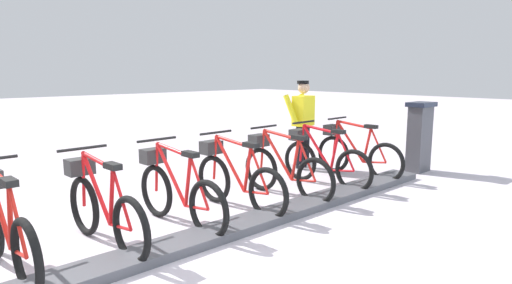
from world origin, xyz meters
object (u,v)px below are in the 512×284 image
(bike_docked_0, at_px, (355,152))
(bike_docked_5, at_px, (102,207))
(bike_docked_6, at_px, (4,228))
(worker_near_rack, at_px, (303,121))
(bike_docked_2, at_px, (283,168))
(bike_docked_1, at_px, (322,159))
(payment_kiosk, at_px, (419,136))
(bike_docked_3, at_px, (235,178))
(bike_docked_4, at_px, (177,191))

(bike_docked_0, distance_m, bike_docked_5, 4.55)
(bike_docked_6, xyz_separation_m, worker_near_rack, (1.06, -5.27, 0.48))
(bike_docked_2, height_order, bike_docked_6, same)
(bike_docked_1, relative_size, worker_near_rack, 1.04)
(bike_docked_0, distance_m, bike_docked_1, 0.91)
(bike_docked_0, distance_m, bike_docked_2, 1.82)
(bike_docked_1, xyz_separation_m, worker_near_rack, (1.06, -0.72, 0.48))
(payment_kiosk, xyz_separation_m, worker_near_rack, (1.63, 1.37, 0.24))
(bike_docked_3, distance_m, bike_docked_4, 0.91)
(worker_near_rack, bearing_deg, bike_docked_6, 101.33)
(bike_docked_1, height_order, bike_docked_4, same)
(payment_kiosk, relative_size, bike_docked_2, 0.74)
(payment_kiosk, height_order, bike_docked_4, payment_kiosk)
(bike_docked_5, relative_size, worker_near_rack, 1.04)
(bike_docked_0, xyz_separation_m, bike_docked_2, (0.00, 1.82, 0.00))
(bike_docked_1, distance_m, bike_docked_4, 2.73)
(worker_near_rack, bearing_deg, bike_docked_4, 107.02)
(bike_docked_6, height_order, worker_near_rack, worker_near_rack)
(bike_docked_2, xyz_separation_m, bike_docked_3, (0.00, 0.91, 0.00))
(bike_docked_0, distance_m, bike_docked_6, 5.46)
(payment_kiosk, relative_size, worker_near_rack, 0.77)
(payment_kiosk, distance_m, bike_docked_6, 6.67)
(payment_kiosk, bearing_deg, worker_near_rack, 40.14)
(payment_kiosk, bearing_deg, bike_docked_0, 64.22)
(bike_docked_5, height_order, worker_near_rack, worker_near_rack)
(bike_docked_3, bearing_deg, payment_kiosk, -98.32)
(bike_docked_1, distance_m, bike_docked_2, 0.91)
(bike_docked_5, distance_m, worker_near_rack, 4.51)
(bike_docked_1, bearing_deg, bike_docked_5, 90.00)
(bike_docked_0, bearing_deg, payment_kiosk, -115.78)
(bike_docked_0, height_order, worker_near_rack, worker_near_rack)
(bike_docked_0, distance_m, bike_docked_4, 3.64)
(bike_docked_2, bearing_deg, worker_near_rack, -57.07)
(bike_docked_4, bearing_deg, bike_docked_6, 90.00)
(bike_docked_3, bearing_deg, bike_docked_6, 90.00)
(payment_kiosk, distance_m, bike_docked_0, 1.34)
(bike_docked_1, distance_m, bike_docked_3, 1.82)
(bike_docked_2, relative_size, bike_docked_3, 1.00)
(bike_docked_0, relative_size, bike_docked_4, 1.00)
(bike_docked_3, bearing_deg, bike_docked_1, -90.00)
(worker_near_rack, bearing_deg, bike_docked_3, 112.58)
(bike_docked_1, xyz_separation_m, bike_docked_5, (0.00, 3.64, 0.00))
(bike_docked_5, xyz_separation_m, bike_docked_6, (0.00, 0.91, 0.00))
(bike_docked_6, bearing_deg, bike_docked_2, -90.00)
(bike_docked_6, bearing_deg, worker_near_rack, -78.67)
(bike_docked_0, xyz_separation_m, bike_docked_1, (0.00, 0.91, 0.00))
(bike_docked_2, xyz_separation_m, bike_docked_5, (0.00, 2.73, 0.00))
(bike_docked_2, height_order, bike_docked_3, same)
(payment_kiosk, distance_m, bike_docked_1, 2.18)
(worker_near_rack, bearing_deg, bike_docked_2, 122.93)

